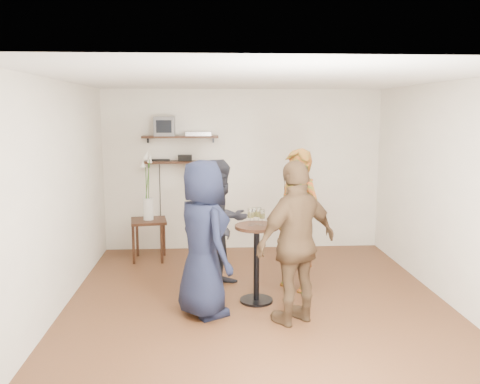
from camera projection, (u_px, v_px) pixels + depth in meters
name	position (u px, v px, depth m)	size (l,w,h in m)	color
room	(258.00, 195.00, 5.81)	(4.58, 5.08, 2.68)	#402814
shelf_upper	(180.00, 137.00, 8.00)	(1.20, 0.25, 0.04)	black
shelf_lower	(181.00, 162.00, 8.07)	(1.20, 0.25, 0.04)	black
crt_monitor	(165.00, 126.00, 7.96)	(0.32, 0.30, 0.30)	#59595B
dvd_deck	(198.00, 134.00, 8.01)	(0.40, 0.24, 0.06)	silver
radio	(185.00, 158.00, 8.06)	(0.22, 0.10, 0.10)	black
power_strip	(160.00, 160.00, 8.09)	(0.30, 0.05, 0.03)	black
side_table	(149.00, 226.00, 7.71)	(0.59, 0.59, 0.63)	black
vase_lilies	(148.00, 198.00, 7.64)	(0.20, 0.21, 1.06)	silver
drinks_table	(257.00, 253.00, 5.97)	(0.51, 0.51, 0.94)	black
wine_glass_fl	(250.00, 214.00, 5.88)	(0.07, 0.07, 0.20)	silver
wine_glass_fr	(262.00, 215.00, 5.86)	(0.06, 0.06, 0.19)	silver
wine_glass_bl	(254.00, 213.00, 5.98)	(0.06, 0.06, 0.19)	silver
wine_glass_br	(259.00, 213.00, 5.93)	(0.07, 0.07, 0.20)	silver
person_plaid	(297.00, 220.00, 6.40)	(0.65, 0.43, 1.79)	red
person_dark	(221.00, 224.00, 6.49)	(0.80, 0.62, 1.65)	black
person_navy	(203.00, 239.00, 5.56)	(0.85, 0.55, 1.74)	black
person_brown	(297.00, 243.00, 5.35)	(1.03, 0.43, 1.75)	#46301E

